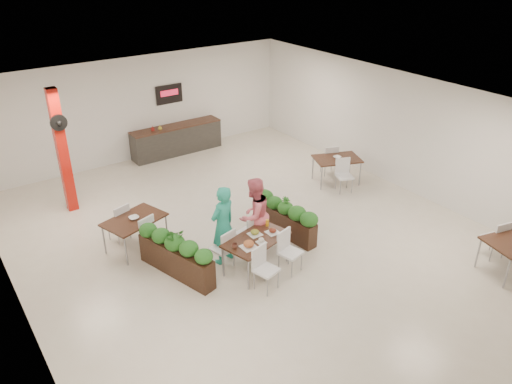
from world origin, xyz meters
The scene contains 11 objects.
ground centered at (0.00, 0.00, 0.00)m, with size 12.00×12.00×0.00m, color beige.
room_shell centered at (0.00, 0.00, 2.01)m, with size 10.10×12.10×3.22m.
red_column centered at (-3.00, 3.79, 1.64)m, with size 0.40×0.41×3.20m.
service_counter centered at (1.00, 5.65, 0.49)m, with size 3.00×0.64×2.20m.
main_table centered at (-0.63, -1.13, 0.64)m, with size 1.59×1.88×0.92m.
diner_man centered at (-1.02, -0.47, 0.89)m, with size 0.65×0.43×1.79m, color teal.
diner_woman centered at (-0.22, -0.47, 0.87)m, with size 0.85×0.66×1.75m, color #F46C7E.
planter_left centered at (-2.08, -0.32, 0.52)m, with size 0.84×2.00×1.08m.
planter_right centered at (0.74, -0.38, 0.49)m, with size 0.57×1.87×0.98m.
side_table_a centered at (-2.36, 1.10, 0.64)m, with size 1.50×1.67×0.92m.
side_table_b centered at (3.70, 1.03, 0.64)m, with size 1.50×1.66×0.92m.
Camera 1 is at (-5.67, -8.28, 6.27)m, focal length 35.00 mm.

